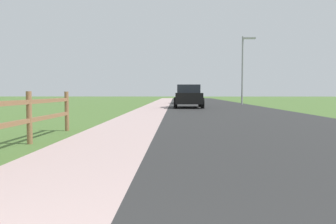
{
  "coord_description": "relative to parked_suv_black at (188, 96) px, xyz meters",
  "views": [
    {
      "loc": [
        0.52,
        -0.49,
        1.06
      ],
      "look_at": [
        0.3,
        9.08,
        0.49
      ],
      "focal_mm": 35.0,
      "sensor_mm": 36.0,
      "label": 1
    }
  ],
  "objects": [
    {
      "name": "parked_car_white",
      "position": [
        0.37,
        8.86,
        -0.02
      ],
      "size": [
        2.12,
        4.33,
        1.5
      ],
      "color": "white",
      "rests_on": "ground"
    },
    {
      "name": "road_asphalt",
      "position": [
        2.09,
        4.56,
        -0.79
      ],
      "size": [
        7.0,
        66.0,
        0.01
      ],
      "primitive_type": "cube",
      "color": "#2A2A2A",
      "rests_on": "ground"
    },
    {
      "name": "grass_verge",
      "position": [
        -5.91,
        4.56,
        -0.79
      ],
      "size": [
        5.0,
        66.0,
        0.0
      ],
      "primitive_type": "cube",
      "color": "#4A6C30",
      "rests_on": "ground"
    },
    {
      "name": "street_lamp",
      "position": [
        5.0,
        5.71,
        2.74
      ],
      "size": [
        1.17,
        0.2,
        5.88
      ],
      "color": "gray",
      "rests_on": "ground"
    },
    {
      "name": "curb_concrete",
      "position": [
        -4.41,
        4.56,
        -0.79
      ],
      "size": [
        6.0,
        66.0,
        0.01
      ],
      "primitive_type": "cube",
      "color": "#B89B97",
      "rests_on": "ground"
    },
    {
      "name": "ground_plane",
      "position": [
        -1.41,
        2.56,
        -0.79
      ],
      "size": [
        120.0,
        120.0,
        0.0
      ],
      "primitive_type": "plane",
      "color": "#4A6C30"
    },
    {
      "name": "parked_suv_black",
      "position": [
        0.0,
        0.0,
        0.0
      ],
      "size": [
        2.03,
        4.28,
        1.59
      ],
      "color": "black",
      "rests_on": "ground"
    }
  ]
}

